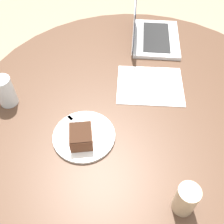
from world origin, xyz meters
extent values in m
plane|color=gray|center=(0.00, 0.00, 0.00)|extent=(12.00, 12.00, 0.00)
cylinder|color=#4C3323|center=(0.00, 0.00, 0.01)|extent=(0.53, 0.53, 0.02)
cylinder|color=#4C3323|center=(0.00, 0.00, 0.35)|extent=(0.11, 0.11, 0.66)
cylinder|color=#4C3323|center=(0.00, 0.00, 0.69)|extent=(1.40, 1.40, 0.03)
cube|color=white|center=(0.03, 0.11, 0.71)|extent=(0.34, 0.31, 0.00)
cylinder|color=white|center=(-0.14, -0.24, 0.72)|extent=(0.23, 0.23, 0.01)
cube|color=brown|center=(-0.13, -0.26, 0.75)|extent=(0.11, 0.12, 0.05)
cube|color=#351E13|center=(-0.13, -0.26, 0.78)|extent=(0.11, 0.11, 0.00)
cube|color=silver|center=(-0.15, -0.22, 0.72)|extent=(0.16, 0.09, 0.00)
cube|color=silver|center=(-0.22, -0.18, 0.72)|extent=(0.04, 0.04, 0.00)
cylinder|color=#C6AD89|center=(0.25, -0.37, 0.77)|extent=(0.07, 0.07, 0.11)
cylinder|color=silver|center=(-0.50, -0.18, 0.77)|extent=(0.07, 0.07, 0.13)
cube|color=silver|center=(-0.03, 0.45, 0.72)|extent=(0.31, 0.37, 0.02)
cube|color=black|center=(-0.03, 0.45, 0.73)|extent=(0.20, 0.29, 0.00)
cube|color=silver|center=(-0.15, 0.42, 0.83)|extent=(0.09, 0.31, 0.21)
cube|color=black|center=(-0.15, 0.42, 0.83)|extent=(0.08, 0.29, 0.19)
camera|label=1|loc=(0.15, -0.72, 1.52)|focal=42.00mm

